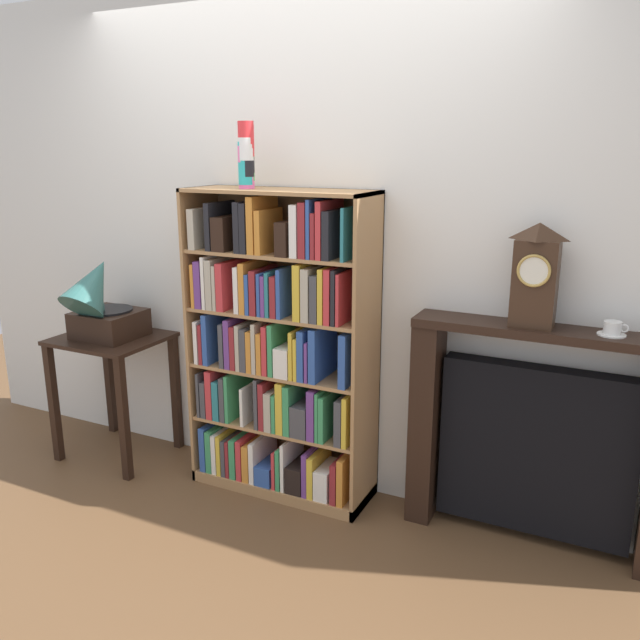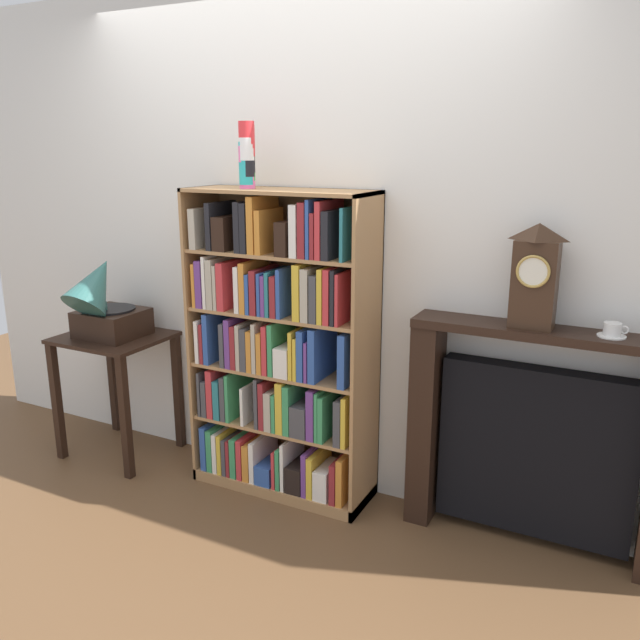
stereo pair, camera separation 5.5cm
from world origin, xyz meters
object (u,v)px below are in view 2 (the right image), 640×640
side_table_left (116,364)px  mantel_clock (535,276)px  gramophone (103,302)px  bookshelf (279,358)px  cup_stack (247,155)px  teacup_with_saucer (612,331)px  fireplace_mantel (536,441)px

side_table_left → mantel_clock: (2.28, 0.15, 0.71)m
side_table_left → gramophone: size_ratio=1.40×
bookshelf → mantel_clock: 1.33m
mantel_clock → side_table_left: bearing=-176.3°
cup_stack → teacup_with_saucer: cup_stack is taller
mantel_clock → cup_stack: bearing=-176.0°
fireplace_mantel → teacup_with_saucer: teacup_with_saucer is taller
bookshelf → mantel_clock: bookshelf is taller
gramophone → side_table_left: bearing=90.0°
side_table_left → fireplace_mantel: bearing=4.1°
bookshelf → cup_stack: bearing=-171.6°
cup_stack → bookshelf: bearing=8.4°
teacup_with_saucer → side_table_left: bearing=-176.7°
gramophone → mantel_clock: (2.28, 0.20, 0.32)m
gramophone → mantel_clock: size_ratio=1.17×
side_table_left → mantel_clock: mantel_clock is taller
cup_stack → teacup_with_saucer: bearing=3.3°
bookshelf → mantel_clock: size_ratio=3.56×
teacup_with_saucer → fireplace_mantel: bearing=176.0°
mantel_clock → fireplace_mantel: bearing=17.6°
fireplace_mantel → teacup_with_saucer: bearing=-4.0°
bookshelf → teacup_with_saucer: bookshelf is taller
cup_stack → mantel_clock: (1.36, 0.10, -0.49)m
side_table_left → teacup_with_saucer: 2.66m
fireplace_mantel → teacup_with_saucer: 0.61m
bookshelf → teacup_with_saucer: size_ratio=13.30×
fireplace_mantel → side_table_left: bearing=-175.9°
fireplace_mantel → gramophone: bearing=-174.6°
fireplace_mantel → mantel_clock: (-0.06, -0.02, 0.75)m
side_table_left → mantel_clock: bearing=3.7°
mantel_clock → gramophone: bearing=-175.0°
fireplace_mantel → mantel_clock: bearing=-162.4°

